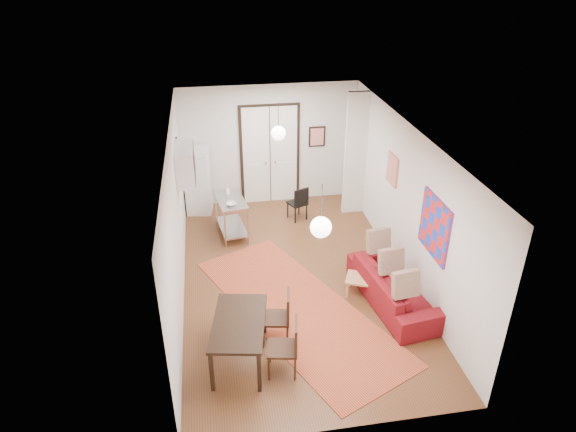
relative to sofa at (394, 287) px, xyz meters
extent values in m
plane|color=brown|center=(-1.60, 1.00, -0.32)|extent=(7.00, 7.00, 0.00)
cube|color=silver|center=(-1.60, 1.00, 2.58)|extent=(4.20, 7.00, 0.02)
cube|color=silver|center=(-1.60, 4.50, 1.13)|extent=(4.20, 0.02, 2.90)
cube|color=silver|center=(-1.60, -2.50, 1.13)|extent=(4.20, 0.02, 2.90)
cube|color=silver|center=(-3.70, 1.00, 1.13)|extent=(0.02, 7.00, 2.90)
cube|color=silver|center=(0.50, 1.00, 1.13)|extent=(0.02, 7.00, 2.90)
cube|color=white|center=(-1.60, 4.45, 0.88)|extent=(1.44, 0.06, 2.50)
cube|color=silver|center=(0.25, 3.55, 1.13)|extent=(0.50, 0.10, 2.90)
cube|color=silver|center=(-3.52, 2.50, 1.58)|extent=(0.35, 1.00, 0.70)
cube|color=red|center=(0.47, -0.25, 1.33)|extent=(0.05, 1.00, 1.00)
cube|color=beige|center=(0.47, 1.80, 1.48)|extent=(0.05, 0.50, 0.60)
cube|color=red|center=(-0.45, 4.47, 1.28)|extent=(0.40, 0.03, 0.50)
cube|color=#915E3C|center=(-3.67, 3.00, 1.63)|extent=(0.03, 0.44, 0.54)
sphere|color=silver|center=(-1.60, 3.00, 1.93)|extent=(0.30, 0.30, 0.30)
cylinder|color=black|center=(-1.60, 3.00, 2.33)|extent=(0.01, 0.01, 0.50)
sphere|color=silver|center=(-1.60, -1.00, 1.93)|extent=(0.30, 0.30, 0.30)
cylinder|color=black|center=(-1.60, -1.00, 2.33)|extent=(0.01, 0.01, 0.50)
cube|color=#B7522D|center=(-1.72, 0.08, -0.32)|extent=(3.47, 4.87, 0.01)
imported|color=maroon|center=(0.00, 0.00, 0.00)|extent=(1.16, 2.30, 0.64)
cube|color=tan|center=(-0.38, 0.28, 0.01)|extent=(0.90, 0.72, 0.04)
cube|color=tan|center=(-0.73, 0.11, -0.16)|extent=(0.06, 0.06, 0.32)
cube|color=tan|center=(-0.03, 0.11, -0.16)|extent=(0.06, 0.06, 0.32)
cube|color=tan|center=(-0.73, 0.46, -0.16)|extent=(0.06, 0.06, 0.32)
cube|color=tan|center=(-0.03, 0.46, -0.16)|extent=(0.06, 0.06, 0.32)
imported|color=#345B29|center=(-0.28, 0.28, 0.20)|extent=(0.39, 0.37, 0.34)
cube|color=#A3A4A7|center=(-2.67, 2.94, 0.52)|extent=(0.71, 1.19, 0.04)
cube|color=#A3A4A7|center=(-2.67, 2.94, -0.15)|extent=(0.67, 1.14, 0.03)
cylinder|color=#A3A4A7|center=(-2.91, 2.42, 0.10)|extent=(0.04, 0.04, 0.84)
cylinder|color=#A3A4A7|center=(-2.43, 2.42, 0.10)|extent=(0.04, 0.04, 0.84)
cylinder|color=#A3A4A7|center=(-2.91, 3.46, 0.10)|extent=(0.04, 0.04, 0.84)
cylinder|color=#A3A4A7|center=(-2.43, 3.46, 0.10)|extent=(0.04, 0.04, 0.84)
imported|color=silver|center=(-2.67, 2.64, 0.56)|extent=(0.26, 0.26, 0.05)
imported|color=teal|center=(-2.72, 3.19, 0.63)|extent=(0.11, 0.10, 0.18)
cube|color=silver|center=(-3.35, 4.15, 0.47)|extent=(0.63, 0.63, 1.59)
cube|color=black|center=(-2.81, -0.99, 0.40)|extent=(1.00, 1.47, 0.05)
cube|color=black|center=(-3.14, -1.62, 0.03)|extent=(0.07, 0.07, 0.69)
cube|color=black|center=(-2.47, -1.62, 0.03)|extent=(0.07, 0.07, 0.69)
cube|color=black|center=(-3.14, -0.36, 0.03)|extent=(0.07, 0.07, 0.69)
cube|color=black|center=(-2.47, -0.36, 0.03)|extent=(0.07, 0.07, 0.69)
cube|color=#351911|center=(-2.21, -0.64, 0.12)|extent=(0.51, 0.50, 0.04)
cube|color=#351911|center=(-2.21, -0.44, 0.37)|extent=(0.12, 0.42, 0.46)
cylinder|color=#351911|center=(-2.39, -0.83, -0.10)|extent=(0.03, 0.03, 0.44)
cylinder|color=#351911|center=(-2.02, -0.83, -0.10)|extent=(0.03, 0.03, 0.44)
cylinder|color=#351911|center=(-2.39, -0.45, -0.10)|extent=(0.03, 0.03, 0.44)
cylinder|color=#351911|center=(-2.02, -0.45, -0.10)|extent=(0.03, 0.03, 0.44)
cube|color=#351911|center=(-2.21, -1.34, 0.12)|extent=(0.51, 0.50, 0.04)
cube|color=#351911|center=(-2.21, -1.14, 0.37)|extent=(0.12, 0.42, 0.46)
cylinder|color=#351911|center=(-2.39, -1.53, -0.10)|extent=(0.03, 0.03, 0.44)
cylinder|color=#351911|center=(-2.02, -1.53, -0.10)|extent=(0.03, 0.03, 0.44)
cylinder|color=#351911|center=(-2.39, -1.15, -0.10)|extent=(0.03, 0.03, 0.44)
cylinder|color=#351911|center=(-2.02, -1.15, -0.10)|extent=(0.03, 0.03, 0.44)
cube|color=black|center=(-1.12, 3.39, 0.08)|extent=(0.50, 0.50, 0.04)
cube|color=black|center=(-1.12, 3.56, 0.30)|extent=(0.36, 0.19, 0.40)
cylinder|color=black|center=(-1.28, 3.23, -0.12)|extent=(0.03, 0.03, 0.40)
cylinder|color=black|center=(-0.97, 3.23, -0.12)|extent=(0.03, 0.03, 0.40)
cylinder|color=black|center=(-1.28, 3.55, -0.12)|extent=(0.03, 0.03, 0.40)
cylinder|color=black|center=(-0.97, 3.55, -0.12)|extent=(0.03, 0.03, 0.40)
camera|label=1|loc=(-3.06, -7.01, 5.41)|focal=32.00mm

